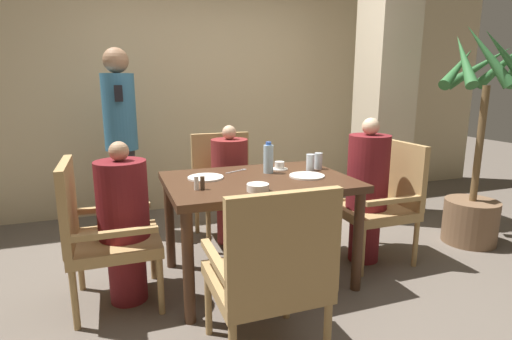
{
  "coord_description": "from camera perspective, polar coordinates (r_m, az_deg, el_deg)",
  "views": [
    {
      "loc": [
        -0.94,
        -2.56,
        1.42
      ],
      "look_at": [
        0.0,
        0.05,
        0.81
      ],
      "focal_mm": 28.0,
      "sensor_mm": 36.0,
      "label": 1
    }
  ],
  "objects": [
    {
      "name": "ground_plane",
      "position": [
        3.07,
        0.3,
        -15.03
      ],
      "size": [
        16.0,
        16.0,
        0.0
      ],
      "primitive_type": "plane",
      "color": "#60564C"
    },
    {
      "name": "wall_back",
      "position": [
        4.6,
        -8.18,
        12.08
      ],
      "size": [
        8.0,
        0.06,
        2.8
      ],
      "color": "#C6B289",
      "rests_on": "ground_plane"
    },
    {
      "name": "pillar_stone",
      "position": [
        4.39,
        17.9,
        10.95
      ],
      "size": [
        0.45,
        0.45,
        2.7
      ],
      "color": "beige",
      "rests_on": "ground_plane"
    },
    {
      "name": "dining_table",
      "position": [
        2.83,
        0.31,
        -3.1
      ],
      "size": [
        1.28,
        0.91,
        0.76
      ],
      "color": "#422819",
      "rests_on": "ground_plane"
    },
    {
      "name": "chair_left_side",
      "position": [
        2.72,
        -21.47,
        -8.02
      ],
      "size": [
        0.55,
        0.55,
        0.95
      ],
      "color": "#A88451",
      "rests_on": "ground_plane"
    },
    {
      "name": "diner_in_left_chair",
      "position": [
        2.71,
        -18.33,
        -7.0
      ],
      "size": [
        0.32,
        0.32,
        1.06
      ],
      "color": "maroon",
      "rests_on": "ground_plane"
    },
    {
      "name": "chair_far_side",
      "position": [
        3.68,
        -4.4,
        -1.93
      ],
      "size": [
        0.55,
        0.55,
        0.95
      ],
      "color": "#A88451",
      "rests_on": "ground_plane"
    },
    {
      "name": "diner_in_far_chair",
      "position": [
        3.53,
        -3.76,
        -1.93
      ],
      "size": [
        0.32,
        0.32,
        1.06
      ],
      "color": "maroon",
      "rests_on": "ground_plane"
    },
    {
      "name": "chair_right_side",
      "position": [
        3.38,
        17.58,
        -3.83
      ],
      "size": [
        0.55,
        0.55,
        0.95
      ],
      "color": "#A88451",
      "rests_on": "ground_plane"
    },
    {
      "name": "diner_in_right_chair",
      "position": [
        3.27,
        15.57,
        -2.66
      ],
      "size": [
        0.32,
        0.32,
        1.16
      ],
      "color": "maroon",
      "rests_on": "ground_plane"
    },
    {
      "name": "chair_near_corner",
      "position": [
        2.03,
        2.1,
        -14.25
      ],
      "size": [
        0.55,
        0.55,
        0.95
      ],
      "color": "#A88451",
      "rests_on": "ground_plane"
    },
    {
      "name": "standing_host",
      "position": [
        3.89,
        -18.69,
        4.48
      ],
      "size": [
        0.29,
        0.33,
        1.72
      ],
      "color": "#2D2D33",
      "rests_on": "ground_plane"
    },
    {
      "name": "potted_palm",
      "position": [
        3.98,
        28.91,
        -0.02
      ],
      "size": [
        0.74,
        0.72,
        1.89
      ],
      "color": "brown",
      "rests_on": "ground_plane"
    },
    {
      "name": "plate_main_left",
      "position": [
        2.83,
        -7.2,
        -1.06
      ],
      "size": [
        0.25,
        0.25,
        0.01
      ],
      "color": "white",
      "rests_on": "dining_table"
    },
    {
      "name": "plate_main_right",
      "position": [
        2.88,
        7.28,
        -0.83
      ],
      "size": [
        0.25,
        0.25,
        0.01
      ],
      "color": "white",
      "rests_on": "dining_table"
    },
    {
      "name": "teacup_with_saucer",
      "position": [
        3.09,
        3.38,
        0.54
      ],
      "size": [
        0.13,
        0.13,
        0.06
      ],
      "color": "white",
      "rests_on": "dining_table"
    },
    {
      "name": "bowl_small",
      "position": [
        2.47,
        0.26,
        -2.51
      ],
      "size": [
        0.14,
        0.14,
        0.05
      ],
      "color": "white",
      "rests_on": "dining_table"
    },
    {
      "name": "water_bottle",
      "position": [
        2.95,
        1.78,
        1.65
      ],
      "size": [
        0.07,
        0.07,
        0.23
      ],
      "color": "#A3C6DB",
      "rests_on": "dining_table"
    },
    {
      "name": "glass_tall_near",
      "position": [
        3.14,
        8.89,
        1.29
      ],
      "size": [
        0.06,
        0.06,
        0.13
      ],
      "color": "silver",
      "rests_on": "dining_table"
    },
    {
      "name": "glass_tall_mid",
      "position": [
        3.07,
        7.76,
        1.09
      ],
      "size": [
        0.06,
        0.06,
        0.13
      ],
      "color": "silver",
      "rests_on": "dining_table"
    },
    {
      "name": "salt_shaker",
      "position": [
        2.52,
        -8.53,
        -1.86
      ],
      "size": [
        0.03,
        0.03,
        0.09
      ],
      "color": "white",
      "rests_on": "dining_table"
    },
    {
      "name": "pepper_shaker",
      "position": [
        2.53,
        -7.66,
        -1.84
      ],
      "size": [
        0.03,
        0.03,
        0.08
      ],
      "color": "#4C3D2D",
      "rests_on": "dining_table"
    },
    {
      "name": "fork_beside_plate",
      "position": [
        3.04,
        -2.59,
        -0.11
      ],
      "size": [
        0.19,
        0.1,
        0.0
      ],
      "color": "silver",
      "rests_on": "dining_table"
    }
  ]
}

